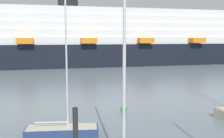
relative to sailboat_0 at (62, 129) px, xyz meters
The scene contains 3 objects.
sailboat_0 is the anchor object (origin of this frame).
channel_buoy_0 6.65m from the sailboat_0, 37.91° to the left, with size 0.58×0.58×1.32m.
cruise_ship 46.24m from the sailboat_0, 65.77° to the left, with size 86.27×13.89×16.81m.
Camera 1 is at (-5.19, -5.64, 6.18)m, focal length 41.70 mm.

